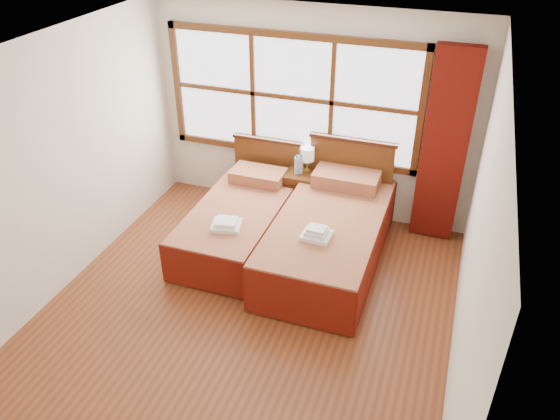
% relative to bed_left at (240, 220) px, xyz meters
% --- Properties ---
extents(floor, '(4.50, 4.50, 0.00)m').
position_rel_bed_left_xyz_m(floor, '(0.55, -1.20, -0.29)').
color(floor, brown).
rests_on(floor, ground).
extents(ceiling, '(4.50, 4.50, 0.00)m').
position_rel_bed_left_xyz_m(ceiling, '(0.55, -1.20, 2.31)').
color(ceiling, white).
rests_on(ceiling, wall_back).
extents(wall_back, '(4.00, 0.00, 4.00)m').
position_rel_bed_left_xyz_m(wall_back, '(0.55, 1.05, 1.01)').
color(wall_back, silver).
rests_on(wall_back, floor).
extents(wall_left, '(0.00, 4.50, 4.50)m').
position_rel_bed_left_xyz_m(wall_left, '(-1.45, -1.20, 1.01)').
color(wall_left, silver).
rests_on(wall_left, floor).
extents(wall_right, '(0.00, 4.50, 4.50)m').
position_rel_bed_left_xyz_m(wall_right, '(2.55, -1.20, 1.01)').
color(wall_right, silver).
rests_on(wall_right, floor).
extents(window, '(3.16, 0.06, 1.56)m').
position_rel_bed_left_xyz_m(window, '(0.30, 1.01, 1.21)').
color(window, white).
rests_on(window, wall_back).
extents(curtain, '(0.50, 0.16, 2.30)m').
position_rel_bed_left_xyz_m(curtain, '(2.15, 0.91, 0.88)').
color(curtain, '#611109').
rests_on(curtain, wall_back).
extents(bed_left, '(0.98, 2.00, 0.95)m').
position_rel_bed_left_xyz_m(bed_left, '(0.00, 0.00, 0.00)').
color(bed_left, '#3B190C').
rests_on(bed_left, floor).
extents(bed_right, '(1.14, 2.21, 1.11)m').
position_rel_bed_left_xyz_m(bed_right, '(1.10, -0.00, 0.05)').
color(bed_right, '#3B190C').
rests_on(bed_right, floor).
extents(nightstand, '(0.47, 0.46, 0.63)m').
position_rel_bed_left_xyz_m(nightstand, '(0.55, 0.80, 0.02)').
color(nightstand, '#562E12').
rests_on(nightstand, floor).
extents(towels_left, '(0.36, 0.33, 0.09)m').
position_rel_bed_left_xyz_m(towels_left, '(0.06, -0.49, 0.26)').
color(towels_left, white).
rests_on(towels_left, bed_left).
extents(towels_right, '(0.31, 0.27, 0.12)m').
position_rel_bed_left_xyz_m(towels_right, '(1.07, -0.47, 0.35)').
color(towels_right, white).
rests_on(towels_right, bed_right).
extents(lamp, '(0.16, 0.16, 0.32)m').
position_rel_bed_left_xyz_m(lamp, '(0.57, 0.84, 0.56)').
color(lamp, gold).
rests_on(lamp, nightstand).
extents(bottle_near, '(0.07, 0.07, 0.25)m').
position_rel_bed_left_xyz_m(bottle_near, '(0.46, 0.75, 0.45)').
color(bottle_near, '#A1C0CF').
rests_on(bottle_near, nightstand).
extents(bottle_far, '(0.07, 0.07, 0.25)m').
position_rel_bed_left_xyz_m(bottle_far, '(0.50, 0.78, 0.45)').
color(bottle_far, '#A1C0CF').
rests_on(bottle_far, nightstand).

